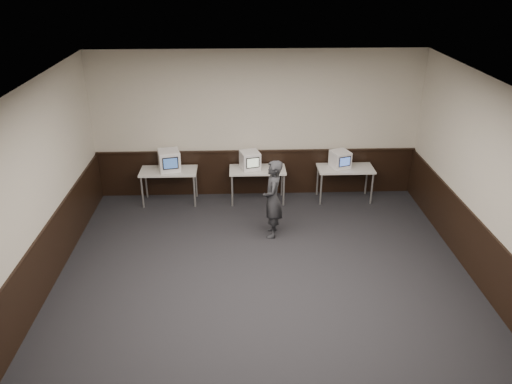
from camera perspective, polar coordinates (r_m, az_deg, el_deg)
The scene contains 16 objects.
floor at distance 7.93m, azimuth 1.25°, elevation -12.53°, with size 8.00×8.00×0.00m, color black.
ceiling at distance 6.48m, azimuth 1.52°, elevation 10.42°, with size 8.00×8.00×0.00m, color white.
back_wall at distance 10.77m, azimuth 0.10°, elevation 7.65°, with size 7.00×7.00×0.00m, color beige.
left_wall at distance 7.70m, azimuth -25.64°, elevation -2.46°, with size 8.00×8.00×0.00m, color beige.
right_wall at distance 8.06m, azimuth 27.07°, elevation -1.55°, with size 8.00×8.00×0.00m, color beige.
wainscot_back at distance 11.13m, azimuth 0.10°, elevation 2.22°, with size 6.98×0.04×1.00m, color black.
wainscot_left at distance 8.22m, azimuth -24.07°, elevation -9.28°, with size 0.04×7.98×1.00m, color black.
wainscot_right at distance 8.56m, azimuth 25.50°, elevation -8.15°, with size 0.04×7.98×1.00m, color black.
wainscot_rail at distance 10.92m, azimuth 0.10°, elevation 4.69°, with size 6.98×0.06×0.04m, color black.
desk_left at distance 10.81m, azimuth -9.95°, elevation 2.12°, with size 1.20×0.60×0.75m.
desk_center at distance 10.71m, azimuth 0.18°, elevation 2.30°, with size 1.20×0.60×0.75m.
desk_right at distance 10.95m, azimuth 10.17°, elevation 2.41°, with size 1.20×0.60×0.75m.
emac_left at distance 10.71m, azimuth -9.88°, elevation 3.58°, with size 0.53×0.55×0.44m.
emac_center at distance 10.63m, azimuth -0.68°, elevation 3.65°, with size 0.48×0.49×0.38m.
emac_right at distance 10.86m, azimuth 9.60°, elevation 3.71°, with size 0.47×0.48×0.37m.
person at distance 9.32m, azimuth 1.92°, elevation -0.81°, with size 0.56×0.37×1.53m, color #27292D.
Camera 1 is at (-0.41, -6.25, 4.86)m, focal length 35.00 mm.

